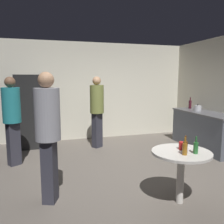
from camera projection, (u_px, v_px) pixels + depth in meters
ground_plane at (129, 173)px, 4.39m from camera, size 5.20×5.20×0.10m
wall_back at (97, 91)px, 6.69m from camera, size 5.32×0.06×2.70m
refrigerator at (31, 111)px, 5.85m from camera, size 0.70×0.68×1.80m
kitchen_counter at (204, 130)px, 5.75m from camera, size 0.64×1.92×0.90m
kettle at (198, 108)px, 5.88m from camera, size 0.24×0.17×0.18m
wine_bottle_on_counter at (190, 104)px, 6.35m from camera, size 0.08×0.08×0.31m
foreground_table at (181, 159)px, 3.18m from camera, size 0.80×0.80×0.73m
beer_bottle_amber at (185, 149)px, 3.01m from camera, size 0.06×0.06×0.23m
beer_bottle_brown at (185, 146)px, 3.11m from camera, size 0.06×0.06×0.23m
beer_bottle_green at (196, 147)px, 3.07m from camera, size 0.06×0.06×0.23m
plastic_cup_red at (182, 146)px, 3.24m from camera, size 0.08×0.08×0.11m
person_in_olive_shirt at (97, 106)px, 5.75m from camera, size 0.47×0.47×1.76m
person_in_gray_shirt at (48, 127)px, 3.15m from camera, size 0.44×0.44×1.80m
person_in_teal_shirt at (12, 114)px, 4.55m from camera, size 0.47×0.47×1.75m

